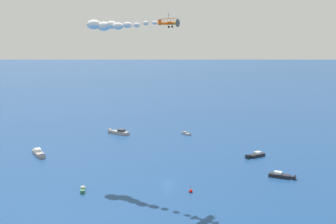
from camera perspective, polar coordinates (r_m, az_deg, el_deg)
The scene contains 11 objects.
ground_plane at distance 130.74m, azimuth 0.00°, elevation -9.57°, with size 2000.00×2000.00×0.00m, color navy.
motorboat_near_centre at distance 197.82m, azimuth -6.87°, elevation -2.74°, with size 9.88×9.77×3.21m.
motorboat_far_port at distance 139.37m, azimuth 15.48°, elevation -8.42°, with size 6.79×7.93×2.42m.
motorboat_far_stbd at distance 195.16m, azimuth 2.54°, elevation -2.98°, with size 5.74×3.77×1.64m.
motorboat_inshore at distance 125.51m, azimuth -11.57°, elevation -10.42°, with size 5.04×1.48×1.45m.
motorboat_offshore at distance 166.63m, azimuth -17.21°, elevation -5.47°, with size 10.90×5.95×3.07m.
motorboat_trailing at distance 160.76m, azimuth 11.73°, elevation -5.84°, with size 5.24×8.74×2.48m.
marker_buoy at distance 122.54m, azimuth 3.13°, elevation -10.73°, with size 1.10×1.10×2.10m.
biplane_lead at distance 123.42m, azimuth 0.11°, elevation 12.10°, with size 6.51×6.45×3.62m.
wingwalker_lead at distance 123.37m, azimuth 0.07°, elevation 13.12°, with size 0.72×0.72×1.78m.
smoke_trail_lead at distance 137.84m, azimuth -8.31°, elevation 11.66°, with size 20.67×21.81×3.86m.
Camera 1 is at (120.92, -24.98, 42.98)m, focal length 44.60 mm.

